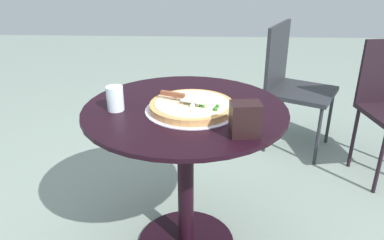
{
  "coord_description": "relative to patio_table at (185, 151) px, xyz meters",
  "views": [
    {
      "loc": [
        0.09,
        -1.5,
        1.37
      ],
      "look_at": [
        0.03,
        -0.03,
        0.71
      ],
      "focal_mm": 35.56,
      "sensor_mm": 36.0,
      "label": 1
    }
  ],
  "objects": [
    {
      "name": "patio_table",
      "position": [
        0.0,
        0.0,
        0.0
      ],
      "size": [
        0.88,
        0.88,
        0.75
      ],
      "color": "black",
      "rests_on": "ground"
    },
    {
      "name": "pizza_on_tray",
      "position": [
        0.03,
        -0.03,
        0.23
      ],
      "size": [
        0.39,
        0.39,
        0.05
      ],
      "color": "silver",
      "rests_on": "patio_table"
    },
    {
      "name": "pizza_server",
      "position": [
        -0.01,
        -0.02,
        0.27
      ],
      "size": [
        0.21,
        0.12,
        0.02
      ],
      "color": "silver",
      "rests_on": "pizza_on_tray"
    },
    {
      "name": "drinking_cup",
      "position": [
        -0.29,
        -0.04,
        0.27
      ],
      "size": [
        0.07,
        0.07,
        0.1
      ],
      "primitive_type": "cylinder",
      "color": "silver",
      "rests_on": "patio_table"
    },
    {
      "name": "napkin_dispenser",
      "position": [
        0.23,
        -0.26,
        0.28
      ],
      "size": [
        0.12,
        0.09,
        0.13
      ],
      "primitive_type": "cube",
      "rotation": [
        0.0,
        0.0,
        0.13
      ],
      "color": "black",
      "rests_on": "patio_table"
    },
    {
      "name": "patio_chair_far",
      "position": [
        0.7,
        1.11,
        -0.02
      ],
      "size": [
        0.58,
        0.58,
        0.91
      ],
      "color": "#26282C",
      "rests_on": "ground"
    }
  ]
}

